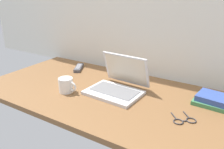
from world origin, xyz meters
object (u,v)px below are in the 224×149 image
at_px(remote_control_near, 79,68).
at_px(laptop, 118,84).
at_px(coffee_mug, 66,85).
at_px(eyeglasses, 184,120).
at_px(book_stack, 213,100).

bearing_deg(remote_control_near, laptop, -22.19).
xyz_separation_m(laptop, coffee_mug, (-0.26, -0.16, -0.00)).
relative_size(laptop, eyeglasses, 2.33).
bearing_deg(book_stack, laptop, -165.89).
bearing_deg(coffee_mug, book_stack, 20.82).
xyz_separation_m(remote_control_near, book_stack, (0.96, -0.05, 0.01)).
bearing_deg(remote_control_near, coffee_mug, -60.94).
xyz_separation_m(coffee_mug, book_stack, (0.77, 0.29, -0.02)).
height_order(coffee_mug, remote_control_near, coffee_mug).
xyz_separation_m(coffee_mug, remote_control_near, (-0.19, 0.35, -0.03)).
height_order(coffee_mug, book_stack, coffee_mug).
bearing_deg(coffee_mug, laptop, 32.55).
distance_m(laptop, book_stack, 0.53).
bearing_deg(coffee_mug, remote_control_near, 119.06).
distance_m(eyeglasses, book_stack, 0.26).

